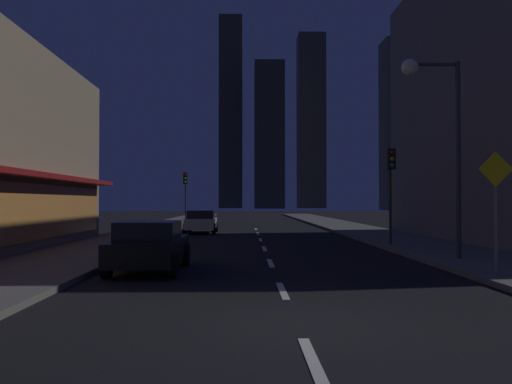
% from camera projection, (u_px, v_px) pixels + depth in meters
% --- Properties ---
extents(ground_plane, '(78.00, 136.00, 0.10)m').
position_uv_depth(ground_plane, '(255.00, 228.00, 40.46)').
color(ground_plane, black).
extents(sidewalk_right, '(4.00, 76.00, 0.15)m').
position_uv_depth(sidewalk_right, '(344.00, 226.00, 40.63)').
color(sidewalk_right, '#605E59').
rests_on(sidewalk_right, ground).
extents(sidewalk_left, '(4.00, 76.00, 0.15)m').
position_uv_depth(sidewalk_left, '(165.00, 226.00, 40.30)').
color(sidewalk_left, '#605E59').
rests_on(sidewalk_left, ground).
extents(lane_marking_center, '(0.16, 33.40, 0.01)m').
position_uv_depth(lane_marking_center, '(264.00, 249.00, 22.07)').
color(lane_marking_center, silver).
rests_on(lane_marking_center, ground).
extents(skyscraper_distant_tall, '(7.06, 7.15, 58.11)m').
position_uv_depth(skyscraper_distant_tall, '(231.00, 113.00, 157.67)').
color(skyscraper_distant_tall, '#3A372B').
rests_on(skyscraper_distant_tall, ground).
extents(skyscraper_distant_mid, '(8.45, 8.46, 41.92)m').
position_uv_depth(skyscraper_distant_mid, '(269.00, 136.00, 148.91)').
color(skyscraper_distant_mid, '#38352A').
rests_on(skyscraper_distant_mid, ground).
extents(skyscraper_distant_short, '(8.23, 7.71, 53.22)m').
position_uv_depth(skyscraper_distant_short, '(311.00, 122.00, 159.24)').
color(skyscraper_distant_short, '#434032').
rests_on(skyscraper_distant_short, ground).
extents(skyscraper_distant_slender, '(8.88, 7.39, 39.76)m').
position_uv_depth(skyscraper_distant_slender, '(402.00, 125.00, 121.50)').
color(skyscraper_distant_slender, brown).
rests_on(skyscraper_distant_slender, ground).
extents(car_parked_near, '(1.98, 4.24, 1.45)m').
position_uv_depth(car_parked_near, '(150.00, 246.00, 14.98)').
color(car_parked_near, black).
rests_on(car_parked_near, ground).
extents(car_parked_far, '(1.98, 4.24, 1.45)m').
position_uv_depth(car_parked_far, '(201.00, 221.00, 33.09)').
color(car_parked_far, silver).
rests_on(car_parked_far, ground).
extents(fire_hydrant_far_left, '(0.42, 0.30, 0.65)m').
position_uv_depth(fire_hydrant_far_left, '(145.00, 232.00, 26.23)').
color(fire_hydrant_far_left, red).
rests_on(fire_hydrant_far_left, sidewalk_left).
extents(traffic_light_near_right, '(0.32, 0.48, 4.20)m').
position_uv_depth(traffic_light_near_right, '(391.00, 174.00, 22.41)').
color(traffic_light_near_right, '#2D2D2D').
rests_on(traffic_light_near_right, sidewalk_right).
extents(traffic_light_far_left, '(0.32, 0.48, 4.20)m').
position_uv_depth(traffic_light_far_left, '(186.00, 187.00, 40.99)').
color(traffic_light_far_left, '#2D2D2D').
rests_on(traffic_light_far_left, sidewalk_left).
extents(street_lamp_right, '(1.96, 0.56, 6.58)m').
position_uv_depth(street_lamp_right, '(433.00, 109.00, 17.08)').
color(street_lamp_right, '#38383D').
rests_on(street_lamp_right, sidewalk_right).
extents(pedestrian_crossing_sign, '(0.91, 0.08, 3.15)m').
position_uv_depth(pedestrian_crossing_sign, '(496.00, 202.00, 13.30)').
color(pedestrian_crossing_sign, slate).
rests_on(pedestrian_crossing_sign, sidewalk_right).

